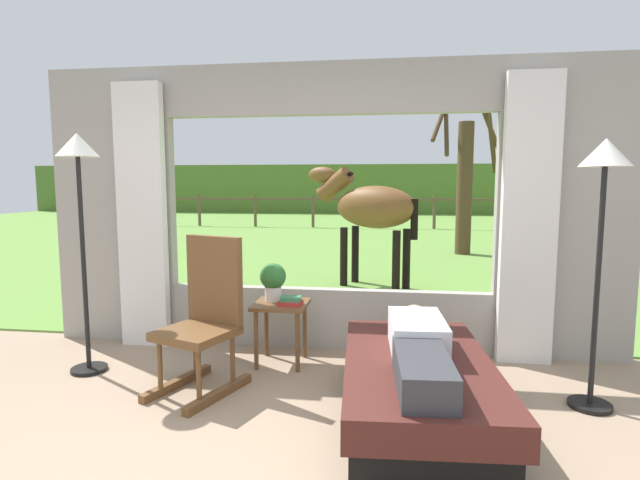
{
  "coord_description": "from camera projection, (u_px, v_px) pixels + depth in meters",
  "views": [
    {
      "loc": [
        0.55,
        -2.16,
        1.51
      ],
      "look_at": [
        0.0,
        1.8,
        1.05
      ],
      "focal_mm": 27.99,
      "sensor_mm": 36.0,
      "label": 1
    }
  ],
  "objects": [
    {
      "name": "back_wall_with_window",
      "position": [
        327.0,
        212.0,
        4.46
      ],
      "size": [
        5.2,
        0.12,
        2.55
      ],
      "color": "#9E998E",
      "rests_on": "ground_plane"
    },
    {
      "name": "curtain_panel_left",
      "position": [
        142.0,
        217.0,
        4.56
      ],
      "size": [
        0.44,
        0.1,
        2.4
      ],
      "primitive_type": "cube",
      "color": "silver",
      "rests_on": "ground_plane"
    },
    {
      "name": "curtain_panel_right",
      "position": [
        529.0,
        221.0,
        4.09
      ],
      "size": [
        0.44,
        0.1,
        2.4
      ],
      "primitive_type": "cube",
      "color": "silver",
      "rests_on": "ground_plane"
    },
    {
      "name": "outdoor_pasture_lawn",
      "position": [
        371.0,
        232.0,
        15.32
      ],
      "size": [
        36.0,
        21.68,
        0.02
      ],
      "primitive_type": "cube",
      "color": "olive",
      "rests_on": "ground_plane"
    },
    {
      "name": "distant_hill_ridge",
      "position": [
        379.0,
        189.0,
        24.87
      ],
      "size": [
        36.0,
        2.0,
        2.4
      ],
      "primitive_type": "cube",
      "color": "#4F702C",
      "rests_on": "ground_plane"
    },
    {
      "name": "recliner_sofa",
      "position": [
        417.0,
        390.0,
        3.13
      ],
      "size": [
        1.0,
        1.75,
        0.42
      ],
      "rotation": [
        0.0,
        0.0,
        0.06
      ],
      "color": "black",
      "rests_on": "ground_plane"
    },
    {
      "name": "reclining_person",
      "position": [
        419.0,
        345.0,
        3.04
      ],
      "size": [
        0.38,
        1.44,
        0.22
      ],
      "rotation": [
        0.0,
        0.0,
        0.06
      ],
      "color": "silver",
      "rests_on": "recliner_sofa"
    },
    {
      "name": "rocking_chair",
      "position": [
        205.0,
        316.0,
        3.64
      ],
      "size": [
        0.67,
        0.8,
        1.12
      ],
      "rotation": [
        0.0,
        0.0,
        -0.36
      ],
      "color": "brown",
      "rests_on": "ground_plane"
    },
    {
      "name": "side_table",
      "position": [
        281.0,
        314.0,
        4.15
      ],
      "size": [
        0.44,
        0.44,
        0.52
      ],
      "color": "brown",
      "rests_on": "ground_plane"
    },
    {
      "name": "potted_plant",
      "position": [
        273.0,
        279.0,
        4.19
      ],
      "size": [
        0.22,
        0.22,
        0.32
      ],
      "color": "silver",
      "rests_on": "side_table"
    },
    {
      "name": "book_stack",
      "position": [
        291.0,
        301.0,
        4.05
      ],
      "size": [
        0.2,
        0.15,
        0.07
      ],
      "color": "#B22D28",
      "rests_on": "side_table"
    },
    {
      "name": "floor_lamp_left",
      "position": [
        79.0,
        181.0,
        3.85
      ],
      "size": [
        0.32,
        0.32,
        1.89
      ],
      "color": "black",
      "rests_on": "ground_plane"
    },
    {
      "name": "floor_lamp_right",
      "position": [
        603.0,
        193.0,
        3.21
      ],
      "size": [
        0.32,
        0.32,
        1.79
      ],
      "color": "black",
      "rests_on": "ground_plane"
    },
    {
      "name": "horse",
      "position": [
        370.0,
        208.0,
        7.09
      ],
      "size": [
        1.76,
        1.15,
        1.73
      ],
      "rotation": [
        0.0,
        0.0,
        1.1
      ],
      "color": "brown",
      "rests_on": "outdoor_pasture_lawn"
    },
    {
      "name": "pasture_tree",
      "position": [
        465.0,
        180.0,
        10.33
      ],
      "size": [
        1.5,
        1.49,
        3.46
      ],
      "color": "#4C3823",
      "rests_on": "outdoor_pasture_lawn"
    },
    {
      "name": "pasture_fence_line",
      "position": [
        373.0,
        206.0,
        16.47
      ],
      "size": [
        16.1,
        0.1,
        1.1
      ],
      "color": "brown",
      "rests_on": "outdoor_pasture_lawn"
    }
  ]
}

